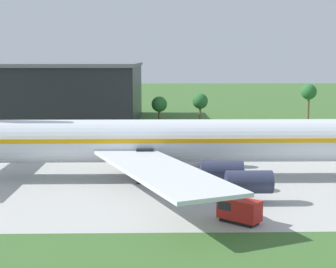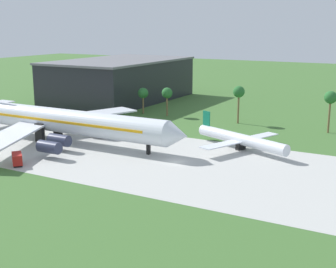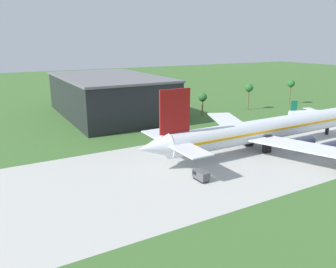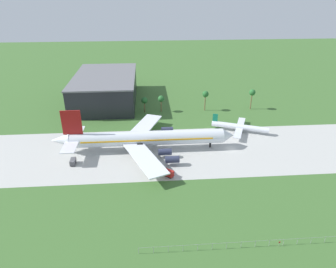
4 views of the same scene
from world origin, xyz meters
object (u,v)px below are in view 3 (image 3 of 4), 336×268
(regional_aircraft, at_px, (323,113))
(terminal_building, at_px, (109,95))
(fuel_truck, at_px, (201,175))
(jet_airliner, at_px, (264,130))

(regional_aircraft, relative_size, terminal_building, 0.43)
(regional_aircraft, height_order, fuel_truck, regional_aircraft)
(jet_airliner, xyz_separation_m, regional_aircraft, (46.71, 14.61, -2.90))
(jet_airliner, bearing_deg, fuel_truck, -161.10)
(fuel_truck, bearing_deg, terminal_building, 85.72)
(jet_airliner, xyz_separation_m, fuel_truck, (-29.02, -9.94, -4.28))
(terminal_building, bearing_deg, fuel_truck, -94.28)
(jet_airliner, height_order, regional_aircraft, jet_airliner)
(regional_aircraft, relative_size, fuel_truck, 6.33)
(jet_airliner, distance_m, fuel_truck, 30.97)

